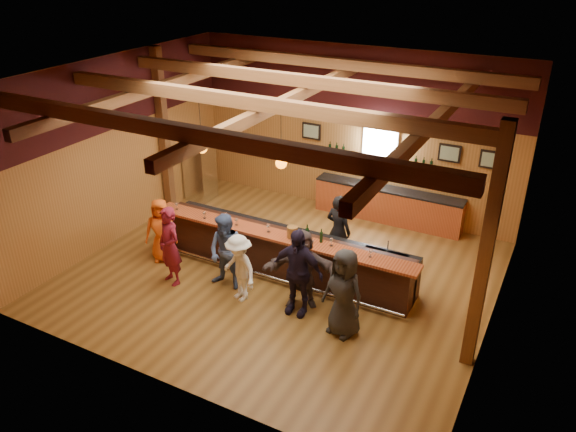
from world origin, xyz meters
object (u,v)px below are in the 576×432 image
at_px(stainless_fridge, 200,169).
at_px(customer_dark, 344,293).
at_px(bartender, 338,230).
at_px(customer_white, 239,268).
at_px(customer_denim, 227,252).
at_px(customer_orange, 161,230).
at_px(customer_brown, 302,268).
at_px(customer_navy, 297,272).
at_px(bar_counter, 286,252).
at_px(bottle_a, 307,234).
at_px(back_bar_cabinet, 387,205).
at_px(ice_bucket, 292,232).
at_px(customer_redvest, 170,246).

relative_size(stainless_fridge, customer_dark, 1.00).
bearing_deg(bartender, customer_white, 72.82).
bearing_deg(customer_denim, stainless_fridge, 134.45).
bearing_deg(customer_orange, customer_white, -40.29).
bearing_deg(bartender, customer_brown, 100.85).
relative_size(customer_navy, bartender, 1.08).
bearing_deg(stainless_fridge, bar_counter, -30.76).
distance_m(bartender, bottle_a, 1.22).
distance_m(customer_brown, bartender, 1.85).
distance_m(back_bar_cabinet, bottle_a, 3.93).
relative_size(customer_navy, bottle_a, 5.15).
distance_m(customer_navy, customer_brown, 0.30).
height_order(customer_denim, ice_bucket, customer_denim).
bearing_deg(ice_bucket, customer_redvest, -151.58).
xyz_separation_m(customer_brown, customer_dark, (1.12, -0.47, 0.04)).
bearing_deg(ice_bucket, customer_brown, -50.07).
bearing_deg(stainless_fridge, customer_redvest, -62.22).
distance_m(customer_brown, ice_bucket, 0.96).
bearing_deg(customer_orange, customer_denim, -35.58).
relative_size(back_bar_cabinet, bottle_a, 10.94).
distance_m(bar_counter, bartender, 1.31).
bearing_deg(back_bar_cabinet, customer_redvest, -121.96).
xyz_separation_m(back_bar_cabinet, customer_navy, (-0.26, -4.82, 0.47)).
relative_size(back_bar_cabinet, customer_brown, 2.33).
distance_m(customer_denim, customer_dark, 2.84).
bearing_deg(customer_redvest, ice_bucket, 48.68).
relative_size(customer_denim, bottle_a, 4.72).
bearing_deg(customer_orange, stainless_fridge, 83.48).
distance_m(bartender, ice_bucket, 1.36).
distance_m(bar_counter, back_bar_cabinet, 3.76).
distance_m(bar_counter, customer_denim, 1.44).
relative_size(customer_white, customer_brown, 0.88).
distance_m(back_bar_cabinet, ice_bucket, 4.03).
relative_size(customer_white, bottle_a, 4.11).
relative_size(customer_orange, customer_denim, 0.90).
distance_m(stainless_fridge, customer_redvest, 4.52).
bearing_deg(bartender, customer_orange, 36.33).
distance_m(customer_redvest, customer_brown, 2.96).
bearing_deg(customer_navy, customer_white, -174.20).
height_order(stainless_fridge, customer_orange, stainless_fridge).
bearing_deg(customer_dark, customer_redvest, -162.56).
height_order(customer_redvest, customer_white, customer_redvest).
bearing_deg(customer_redvest, stainless_fridge, 138.04).
distance_m(back_bar_cabinet, customer_dark, 5.09).
distance_m(customer_denim, customer_brown, 1.72).
relative_size(customer_navy, customer_brown, 1.10).
height_order(customer_white, bottle_a, customer_white).
height_order(customer_navy, customer_brown, customer_navy).
bearing_deg(customer_navy, bar_counter, 125.20).
height_order(customer_brown, bartender, bartender).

